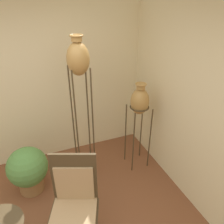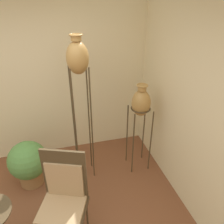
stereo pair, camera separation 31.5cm
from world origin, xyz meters
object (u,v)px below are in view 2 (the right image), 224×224
vase_stand_medium (141,104)px  chair (63,194)px  vase_stand_tall (78,63)px  potted_plant (28,162)px

vase_stand_medium → chair: vase_stand_medium is taller
vase_stand_tall → chair: bearing=-111.5°
vase_stand_medium → potted_plant: vase_stand_medium is taller
chair → potted_plant: bearing=138.1°
vase_stand_medium → vase_stand_tall: bearing=176.9°
vase_stand_tall → potted_plant: 1.65m
chair → vase_stand_medium: bearing=57.4°
chair → potted_plant: 1.07m
vase_stand_tall → vase_stand_medium: bearing=-3.1°
vase_stand_tall → vase_stand_medium: vase_stand_tall is taller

